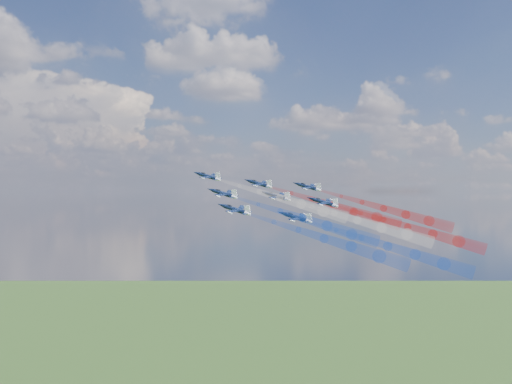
{
  "coord_description": "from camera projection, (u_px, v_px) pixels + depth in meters",
  "views": [
    {
      "loc": [
        -19.93,
        -155.06,
        158.4
      ],
      "look_at": [
        16.83,
        5.46,
        158.23
      ],
      "focal_mm": 39.65,
      "sensor_mm": 36.0,
      "label": 1
    }
  ],
  "objects": [
    {
      "name": "jet_center_third",
      "position": [
        276.0,
        196.0,
        163.16
      ],
      "size": [
        13.37,
        13.22,
        6.72
      ],
      "primitive_type": null,
      "rotation": [
        0.26,
        -0.18,
        0.82
      ],
      "color": "black"
    },
    {
      "name": "jet_rear_right",
      "position": [
        324.0,
        202.0,
        163.99
      ],
      "size": [
        13.37,
        13.22,
        6.72
      ],
      "primitive_type": null,
      "rotation": [
        0.26,
        -0.18,
        0.82
      ],
      "color": "black"
    },
    {
      "name": "trail_rear_right",
      "position": [
        408.0,
        227.0,
        152.99
      ],
      "size": [
        32.79,
        28.91,
        14.41
      ],
      "primitive_type": null,
      "rotation": [
        0.26,
        -0.18,
        0.82
      ],
      "color": "red"
    },
    {
      "name": "jet_inner_left",
      "position": [
        223.0,
        194.0,
        158.4
      ],
      "size": [
        13.37,
        13.22,
        6.72
      ],
      "primitive_type": null,
      "rotation": [
        0.26,
        -0.18,
        0.82
      ],
      "color": "black"
    },
    {
      "name": "trail_outer_left",
      "position": [
        324.0,
        238.0,
        133.68
      ],
      "size": [
        32.79,
        28.91,
        14.41
      ],
      "primitive_type": null,
      "rotation": [
        0.26,
        -0.18,
        0.82
      ],
      "color": "blue"
    },
    {
      "name": "jet_lead",
      "position": [
        208.0,
        176.0,
        172.25
      ],
      "size": [
        13.37,
        13.22,
        6.72
      ],
      "primitive_type": null,
      "rotation": [
        0.26,
        -0.18,
        0.82
      ],
      "color": "black"
    },
    {
      "name": "trail_rear_left",
      "position": [
        388.0,
        246.0,
        137.43
      ],
      "size": [
        32.79,
        28.91,
        14.41
      ],
      "primitive_type": null,
      "rotation": [
        0.26,
        -0.18,
        0.82
      ],
      "color": "blue"
    },
    {
      "name": "jet_rear_left",
      "position": [
        296.0,
        217.0,
        148.43
      ],
      "size": [
        13.37,
        13.22,
        6.72
      ],
      "primitive_type": null,
      "rotation": [
        0.26,
        -0.18,
        0.82
      ],
      "color": "black"
    },
    {
      "name": "trail_lead",
      "position": [
        280.0,
        198.0,
        161.25
      ],
      "size": [
        32.79,
        28.91,
        14.41
      ],
      "primitive_type": null,
      "rotation": [
        0.26,
        -0.18,
        0.82
      ],
      "color": "white"
    },
    {
      "name": "trail_inner_left",
      "position": [
        303.0,
        218.0,
        147.4
      ],
      "size": [
        32.79,
        28.91,
        14.41
      ],
      "primitive_type": null,
      "rotation": [
        0.26,
        -0.18,
        0.82
      ],
      "color": "blue"
    },
    {
      "name": "jet_outer_right",
      "position": [
        308.0,
        187.0,
        178.94
      ],
      "size": [
        13.37,
        13.22,
        6.72
      ],
      "primitive_type": null,
      "rotation": [
        0.26,
        -0.18,
        0.82
      ],
      "color": "black"
    },
    {
      "name": "trail_outer_right",
      "position": [
        384.0,
        208.0,
        167.95
      ],
      "size": [
        32.79,
        28.91,
        14.41
      ],
      "primitive_type": null,
      "rotation": [
        0.26,
        -0.18,
        0.82
      ],
      "color": "red"
    },
    {
      "name": "jet_inner_right",
      "position": [
        259.0,
        184.0,
        176.78
      ],
      "size": [
        13.37,
        13.22,
        6.72
      ],
      "primitive_type": null,
      "rotation": [
        0.26,
        -0.18,
        0.82
      ],
      "color": "black"
    },
    {
      "name": "trail_center_third",
      "position": [
        357.0,
        220.0,
        152.17
      ],
      "size": [
        32.79,
        28.91,
        14.41
      ],
      "primitive_type": null,
      "rotation": [
        0.26,
        -0.18,
        0.82
      ],
      "color": "white"
    },
    {
      "name": "jet_outer_left",
      "position": [
        235.0,
        209.0,
        144.68
      ],
      "size": [
        13.37,
        13.22,
        6.72
      ],
      "primitive_type": null,
      "rotation": [
        0.26,
        -0.18,
        0.82
      ],
      "color": "black"
    },
    {
      "name": "trail_inner_right",
      "position": [
        332.0,
        205.0,
        165.78
      ],
      "size": [
        32.79,
        28.91,
        14.41
      ],
      "primitive_type": null,
      "rotation": [
        0.26,
        -0.18,
        0.82
      ],
      "color": "red"
    }
  ]
}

